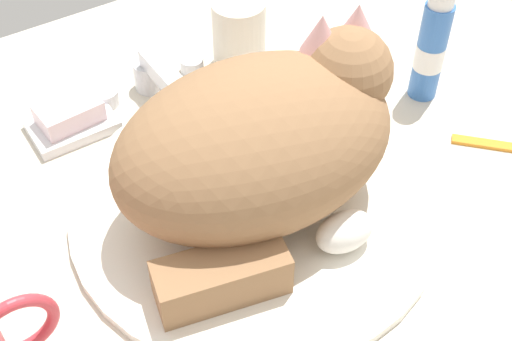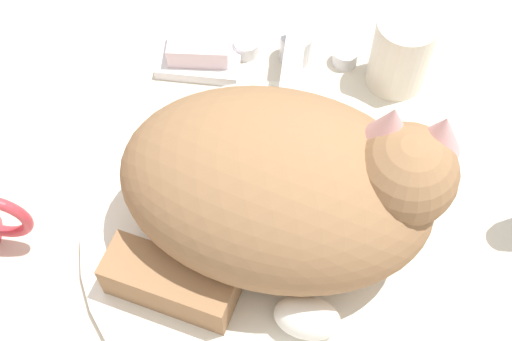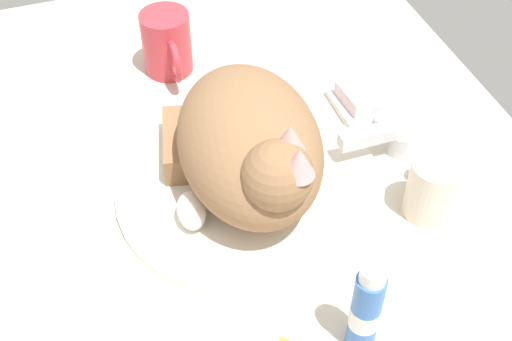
{
  "view_description": "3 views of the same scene",
  "coord_description": "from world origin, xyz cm",
  "px_view_note": "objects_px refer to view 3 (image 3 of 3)",
  "views": [
    {
      "loc": [
        -24.02,
        -37.35,
        50.93
      ],
      "look_at": [
        -1.06,
        -1.89,
        7.46
      ],
      "focal_mm": 48.63,
      "sensor_mm": 36.0,
      "label": 1
    },
    {
      "loc": [
        2.02,
        -28.2,
        55.51
      ],
      "look_at": [
        -1.91,
        2.55,
        6.73
      ],
      "focal_mm": 46.28,
      "sensor_mm": 36.0,
      "label": 2
    },
    {
      "loc": [
        58.97,
        -19.05,
        67.53
      ],
      "look_at": [
        0.8,
        0.64,
        4.06
      ],
      "focal_mm": 48.14,
      "sensor_mm": 36.0,
      "label": 3
    }
  ],
  "objects_px": {
    "cat": "(249,146)",
    "rinse_cup": "(431,189)",
    "faucet": "(391,141)",
    "coffee_mug": "(167,44)",
    "soap_bar": "(358,96)",
    "toothpaste_bottle": "(366,310)"
  },
  "relations": [
    {
      "from": "cat",
      "to": "rinse_cup",
      "type": "bearing_deg",
      "value": 63.64
    },
    {
      "from": "faucet",
      "to": "rinse_cup",
      "type": "distance_m",
      "value": 0.11
    },
    {
      "from": "cat",
      "to": "coffee_mug",
      "type": "relative_size",
      "value": 2.35
    },
    {
      "from": "cat",
      "to": "faucet",
      "type": "bearing_deg",
      "value": 92.16
    },
    {
      "from": "faucet",
      "to": "cat",
      "type": "distance_m",
      "value": 0.22
    },
    {
      "from": "coffee_mug",
      "to": "rinse_cup",
      "type": "bearing_deg",
      "value": 31.57
    },
    {
      "from": "rinse_cup",
      "to": "soap_bar",
      "type": "distance_m",
      "value": 0.21
    },
    {
      "from": "coffee_mug",
      "to": "soap_bar",
      "type": "relative_size",
      "value": 1.85
    },
    {
      "from": "faucet",
      "to": "cat",
      "type": "xyz_separation_m",
      "value": [
        0.01,
        -0.21,
        0.06
      ]
    },
    {
      "from": "rinse_cup",
      "to": "soap_bar",
      "type": "relative_size",
      "value": 1.29
    },
    {
      "from": "faucet",
      "to": "toothpaste_bottle",
      "type": "height_order",
      "value": "toothpaste_bottle"
    },
    {
      "from": "faucet",
      "to": "cat",
      "type": "bearing_deg",
      "value": -87.84
    },
    {
      "from": "soap_bar",
      "to": "toothpaste_bottle",
      "type": "bearing_deg",
      "value": -24.03
    },
    {
      "from": "faucet",
      "to": "soap_bar",
      "type": "distance_m",
      "value": 0.1
    },
    {
      "from": "faucet",
      "to": "toothpaste_bottle",
      "type": "xyz_separation_m",
      "value": [
        0.26,
        -0.16,
        0.04
      ]
    },
    {
      "from": "soap_bar",
      "to": "faucet",
      "type": "bearing_deg",
      "value": 1.47
    },
    {
      "from": "faucet",
      "to": "rinse_cup",
      "type": "height_order",
      "value": "rinse_cup"
    },
    {
      "from": "faucet",
      "to": "soap_bar",
      "type": "relative_size",
      "value": 2.11
    },
    {
      "from": "cat",
      "to": "rinse_cup",
      "type": "xyz_separation_m",
      "value": [
        0.1,
        0.21,
        -0.04
      ]
    },
    {
      "from": "cat",
      "to": "toothpaste_bottle",
      "type": "bearing_deg",
      "value": 10.28
    },
    {
      "from": "cat",
      "to": "toothpaste_bottle",
      "type": "height_order",
      "value": "cat"
    },
    {
      "from": "cat",
      "to": "soap_bar",
      "type": "bearing_deg",
      "value": 118.58
    }
  ]
}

